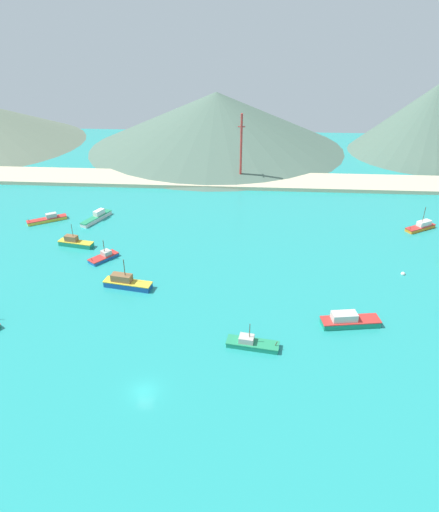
{
  "coord_description": "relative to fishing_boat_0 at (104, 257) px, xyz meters",
  "views": [
    {
      "loc": [
        15.27,
        -51.15,
        52.85
      ],
      "look_at": [
        8.95,
        42.23,
        1.37
      ],
      "focal_mm": 31.94,
      "sensor_mm": 36.0,
      "label": 1
    }
  ],
  "objects": [
    {
      "name": "fishing_boat_9",
      "position": [
        8.37,
        -11.79,
        0.46
      ],
      "size": [
        10.73,
        4.4,
        6.76
      ],
      "color": "#14478C",
      "rests_on": "ground"
    },
    {
      "name": "fishing_boat_8",
      "position": [
        80.57,
        22.06,
        0.2
      ],
      "size": [
        9.02,
        6.78,
        6.4
      ],
      "color": "orange",
      "rests_on": "ground"
    },
    {
      "name": "fishing_boat_7",
      "position": [
        35.17,
        -29.43,
        0.04
      ],
      "size": [
        9.58,
        4.08,
        4.85
      ],
      "color": "#198466",
      "rests_on": "ground"
    },
    {
      "name": "fishing_boat_0",
      "position": [
        0.0,
        0.0,
        0.0
      ],
      "size": [
        6.58,
        7.36,
        4.89
      ],
      "color": "#1E5BA8",
      "rests_on": "ground"
    },
    {
      "name": "hill_central",
      "position": [
        19.48,
        99.66,
        10.62
      ],
      "size": [
        106.71,
        106.71,
        22.55
      ],
      "color": "#4C6656",
      "rests_on": "ground"
    },
    {
      "name": "beach_strip",
      "position": [
        18.51,
        56.25,
        -0.06
      ],
      "size": [
        247.0,
        15.79,
        1.2
      ],
      "primitive_type": "cube",
      "color": "#C6B793",
      "rests_on": "ground"
    },
    {
      "name": "fishing_boat_6",
      "position": [
        -8.52,
        22.04,
        0.22
      ],
      "size": [
        6.31,
        11.1,
        2.61
      ],
      "color": "silver",
      "rests_on": "ground"
    },
    {
      "name": "fishing_boat_10",
      "position": [
        -21.99,
        20.32,
        0.05
      ],
      "size": [
        10.17,
        7.59,
        2.16
      ],
      "color": "gold",
      "rests_on": "ground"
    },
    {
      "name": "ground",
      "position": [
        18.51,
        -11.36,
        -0.91
      ],
      "size": [
        260.0,
        280.0,
        0.5
      ],
      "color": "teal"
    },
    {
      "name": "hill_east",
      "position": [
        105.5,
        96.32,
        12.92
      ],
      "size": [
        62.26,
        62.26,
        27.15
      ],
      "color": "#4C6656",
      "rests_on": "ground"
    },
    {
      "name": "buoy_0",
      "position": [
        68.98,
        -2.44,
        -0.49
      ],
      "size": [
        0.94,
        0.94,
        0.94
      ],
      "color": "silver",
      "rests_on": "ground"
    },
    {
      "name": "fishing_boat_3",
      "position": [
        53.36,
        -21.98,
        0.37
      ],
      "size": [
        11.38,
        4.76,
        2.78
      ],
      "color": "#198466",
      "rests_on": "ground"
    },
    {
      "name": "radio_tower",
      "position": [
        30.88,
        55.58,
        11.1
      ],
      "size": [
        2.3,
        1.84,
        23.05
      ],
      "color": "#B7332D",
      "rests_on": "ground"
    },
    {
      "name": "fishing_boat_13",
      "position": [
        -9.17,
        6.15,
        0.33
      ],
      "size": [
        9.2,
        3.84,
        5.97
      ],
      "color": "#198466",
      "rests_on": "ground"
    }
  ]
}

